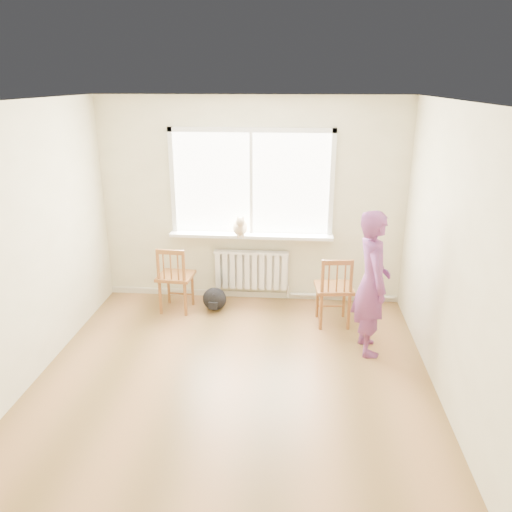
% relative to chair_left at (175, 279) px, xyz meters
% --- Properties ---
extents(floor, '(4.50, 4.50, 0.00)m').
position_rel_chair_left_xyz_m(floor, '(0.95, -1.71, -0.45)').
color(floor, '#A37042').
rests_on(floor, ground).
extents(ceiling, '(4.50, 4.50, 0.00)m').
position_rel_chair_left_xyz_m(ceiling, '(0.95, -1.71, 2.25)').
color(ceiling, white).
rests_on(ceiling, back_wall).
extents(back_wall, '(4.00, 0.01, 2.70)m').
position_rel_chair_left_xyz_m(back_wall, '(0.95, 0.54, 0.90)').
color(back_wall, beige).
rests_on(back_wall, ground).
extents(window, '(2.12, 0.05, 1.42)m').
position_rel_chair_left_xyz_m(window, '(0.95, 0.51, 1.22)').
color(window, white).
rests_on(window, back_wall).
extents(windowsill, '(2.15, 0.22, 0.04)m').
position_rel_chair_left_xyz_m(windowsill, '(0.95, 0.43, 0.48)').
color(windowsill, white).
rests_on(windowsill, back_wall).
extents(radiator, '(1.00, 0.12, 0.55)m').
position_rel_chair_left_xyz_m(radiator, '(0.95, 0.44, -0.01)').
color(radiator, white).
rests_on(radiator, back_wall).
extents(heating_pipe, '(1.40, 0.04, 0.04)m').
position_rel_chair_left_xyz_m(heating_pipe, '(2.20, 0.48, -0.37)').
color(heating_pipe, silver).
rests_on(heating_pipe, back_wall).
extents(baseboard, '(4.00, 0.03, 0.08)m').
position_rel_chair_left_xyz_m(baseboard, '(0.95, 0.52, -0.41)').
color(baseboard, beige).
rests_on(baseboard, ground).
extents(chair_left, '(0.47, 0.45, 0.89)m').
position_rel_chair_left_xyz_m(chair_left, '(0.00, 0.00, 0.00)').
color(chair_left, '#9C642D').
rests_on(chair_left, floor).
extents(chair_right, '(0.48, 0.46, 0.90)m').
position_rel_chair_left_xyz_m(chair_right, '(2.02, -0.23, 0.01)').
color(chair_right, '#9C642D').
rests_on(chair_right, floor).
extents(person, '(0.46, 0.63, 1.61)m').
position_rel_chair_left_xyz_m(person, '(2.37, -0.80, 0.36)').
color(person, '#BB3E5F').
rests_on(person, floor).
extents(cat, '(0.24, 0.44, 0.30)m').
position_rel_chair_left_xyz_m(cat, '(0.82, 0.34, 0.62)').
color(cat, beige).
rests_on(cat, windowsill).
extents(backpack, '(0.34, 0.27, 0.31)m').
position_rel_chair_left_xyz_m(backpack, '(0.50, 0.06, -0.29)').
color(backpack, black).
rests_on(backpack, floor).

